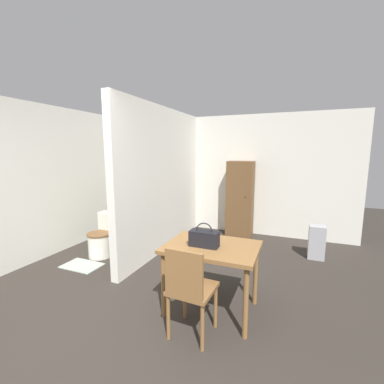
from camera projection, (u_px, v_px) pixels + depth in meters
name	position (u px, v px, depth m)	size (l,w,h in m)	color
ground_plane	(80.00, 367.00, 2.10)	(16.00, 16.00, 0.00)	#2D2823
wall_back	(221.00, 174.00, 5.68)	(5.48, 0.12, 2.50)	silver
wall_left	(66.00, 179.00, 4.62)	(0.12, 5.07, 2.50)	silver
partition_wall	(164.00, 180.00, 4.56)	(0.12, 2.85, 2.50)	silver
dining_table	(212.00, 254.00, 2.77)	(0.98, 0.72, 0.75)	brown
wooden_chair	(190.00, 288.00, 2.36)	(0.42, 0.42, 0.90)	brown
toilet	(102.00, 238.00, 4.35)	(0.40, 0.55, 0.71)	silver
handbag	(204.00, 238.00, 2.71)	(0.31, 0.13, 0.26)	black
wooden_cabinet	(240.00, 199.00, 5.33)	(0.53, 0.39, 1.56)	brown
bath_mat	(82.00, 266.00, 3.96)	(0.59, 0.38, 0.01)	#99A899
space_heater	(317.00, 242.00, 4.20)	(0.25, 0.20, 0.55)	#9E9EA3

